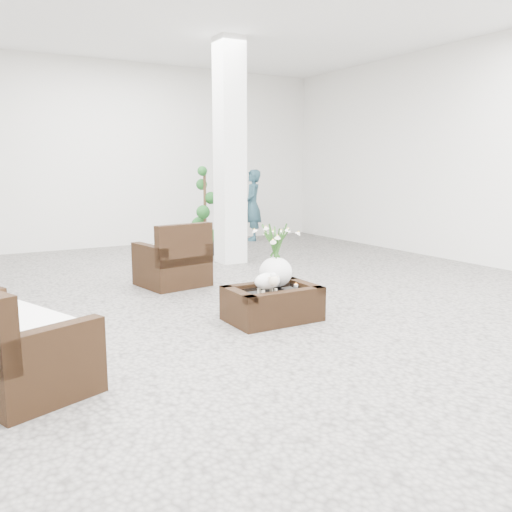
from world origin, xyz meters
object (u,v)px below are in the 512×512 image
loveseat (2,328)px  armchair (172,254)px  coffee_table (272,305)px  topiary (205,212)px

loveseat → armchair: bearing=-63.9°
coffee_table → topiary: bearing=74.4°
armchair → loveseat: armchair is taller
loveseat → topiary: 5.72m
armchair → coffee_table: bearing=88.3°
armchair → loveseat: bearing=37.6°
coffee_table → armchair: armchair is taller
loveseat → coffee_table: bearing=-102.9°
coffee_table → loveseat: size_ratio=0.60×
coffee_table → armchair: bearing=97.6°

